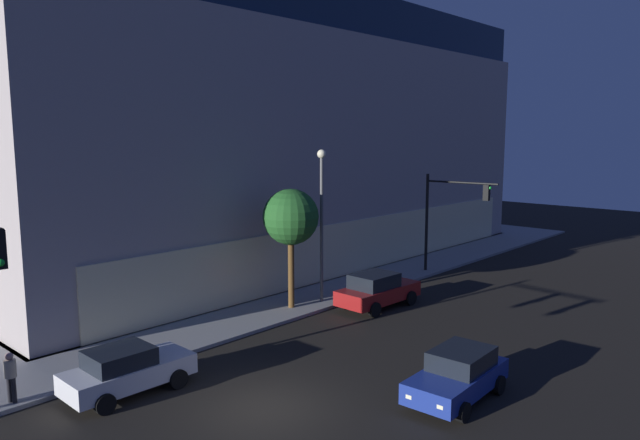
% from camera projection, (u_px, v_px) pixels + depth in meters
% --- Properties ---
extents(ground_plane, '(120.00, 120.00, 0.00)m').
position_uv_depth(ground_plane, '(264.00, 409.00, 18.33)').
color(ground_plane, black).
extents(modern_building, '(39.21, 28.70, 16.84)m').
position_uv_depth(modern_building, '(212.00, 136.00, 44.39)').
color(modern_building, '#4C4C51').
rests_on(modern_building, ground).
extents(traffic_light_far_corner, '(0.58, 4.46, 5.93)m').
position_uv_depth(traffic_light_far_corner, '(449.00, 207.00, 35.14)').
color(traffic_light_far_corner, black).
rests_on(traffic_light_far_corner, sidewalk_corner).
extents(street_lamp_sidewalk, '(0.44, 0.44, 7.57)m').
position_uv_depth(street_lamp_sidewalk, '(322.00, 206.00, 29.07)').
color(street_lamp_sidewalk, '#616161').
rests_on(street_lamp_sidewalk, sidewalk_corner).
extents(sidewalk_tree, '(2.67, 2.67, 5.75)m').
position_uv_depth(sidewalk_tree, '(291.00, 218.00, 28.02)').
color(sidewalk_tree, brown).
rests_on(sidewalk_tree, sidewalk_corner).
extents(pedestrian_waiting, '(0.36, 0.36, 1.62)m').
position_uv_depth(pedestrian_waiting, '(10.00, 373.00, 18.31)').
color(pedestrian_waiting, black).
rests_on(pedestrian_waiting, sidewalk_corner).
extents(car_white, '(4.19, 2.04, 1.58)m').
position_uv_depth(car_white, '(127.00, 370.00, 19.33)').
color(car_white, silver).
rests_on(car_white, ground).
extents(car_blue, '(4.17, 2.12, 1.58)m').
position_uv_depth(car_blue, '(458.00, 375.00, 18.96)').
color(car_blue, navy).
rests_on(car_blue, ground).
extents(car_red, '(4.60, 2.21, 1.74)m').
position_uv_depth(car_red, '(377.00, 290.00, 28.98)').
color(car_red, maroon).
rests_on(car_red, ground).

